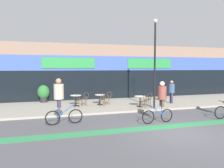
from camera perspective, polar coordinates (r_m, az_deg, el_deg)
name	(u,v)px	position (r m, az deg, el deg)	size (l,w,h in m)	color
ground_plane	(180,133)	(9.80, 17.26, -12.17)	(120.00, 120.00, 0.00)	#4C4C51
sidewalk_slab	(122,104)	(16.15, 2.67, -5.29)	(40.00, 5.50, 0.12)	gray
storefront_facade	(105,72)	(20.43, -1.71, 3.16)	(40.00, 4.06, 4.70)	#7F6656
bike_lane_stripe	(166,126)	(10.67, 13.96, -10.72)	(36.00, 0.70, 0.01)	#2D844C
bistro_table_0	(76,98)	(15.21, -9.43, -3.68)	(0.76, 0.76, 0.74)	black
bistro_table_1	(100,97)	(15.51, -3.20, -3.54)	(0.71, 0.71, 0.72)	black
bistro_table_2	(140,99)	(14.86, 7.32, -3.91)	(0.77, 0.77, 0.71)	black
cafe_chair_0_near	(77,100)	(14.60, -9.15, -4.07)	(0.45, 0.60, 0.90)	#4C3823
cafe_chair_0_side	(85,98)	(15.31, -7.11, -3.66)	(0.60, 0.45, 0.90)	#4C3823
cafe_chair_1_near	(102,99)	(14.91, -2.59, -3.85)	(0.45, 0.60, 0.90)	#4C3823
cafe_chair_1_side	(108,97)	(15.68, -0.98, -3.45)	(0.60, 0.45, 0.90)	#4C3823
cafe_chair_2_near	(144,100)	(14.29, 8.31, -4.24)	(0.45, 0.60, 0.90)	#4C3823
cafe_chair_2_side	(148,99)	(15.13, 9.48, -3.79)	(0.58, 0.42, 0.90)	#4C3823
planter_pot	(43,93)	(17.39, -17.47, -2.25)	(0.89, 0.89, 1.32)	#232326
lamp_post	(155,58)	(14.28, 11.14, 6.74)	(0.26, 0.26, 5.69)	black
cyclist_0	(161,99)	(11.09, 12.64, -3.88)	(1.74, 0.51, 2.07)	black
cyclist_2	(60,98)	(10.74, -13.42, -3.47)	(1.80, 0.54, 2.24)	black
pedestrian_near_end	(172,90)	(16.67, 15.28, -1.46)	(0.44, 0.44, 1.69)	#382D47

